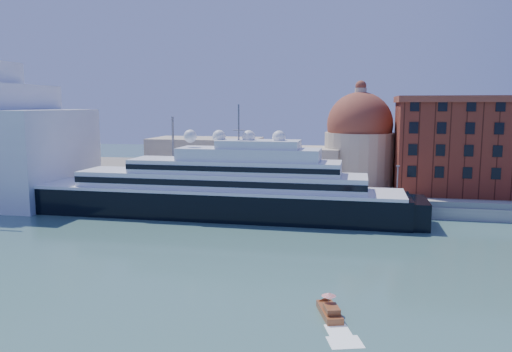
# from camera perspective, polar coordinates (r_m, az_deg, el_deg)

# --- Properties ---
(ground) EXTENTS (400.00, 400.00, 0.00)m
(ground) POSITION_cam_1_polar(r_m,az_deg,el_deg) (81.81, -4.41, -8.32)
(ground) COLOR #3D6966
(ground) RESTS_ON ground
(quay) EXTENTS (180.00, 10.00, 2.50)m
(quay) POSITION_cam_1_polar(r_m,az_deg,el_deg) (113.65, 0.34, -2.98)
(quay) COLOR gray
(quay) RESTS_ON ground
(land) EXTENTS (260.00, 72.00, 2.00)m
(land) POSITION_cam_1_polar(r_m,az_deg,el_deg) (153.54, 3.36, -0.18)
(land) COLOR slate
(land) RESTS_ON ground
(quay_fence) EXTENTS (180.00, 0.10, 1.20)m
(quay_fence) POSITION_cam_1_polar(r_m,az_deg,el_deg) (108.97, -0.12, -2.47)
(quay_fence) COLOR slate
(quay_fence) RESTS_ON quay
(superyacht) EXTENTS (90.88, 12.60, 27.16)m
(superyacht) POSITION_cam_1_polar(r_m,az_deg,el_deg) (105.24, -6.55, -2.02)
(superyacht) COLOR black
(superyacht) RESTS_ON ground
(service_barge) EXTENTS (11.32, 5.81, 2.43)m
(service_barge) POSITION_cam_1_polar(r_m,az_deg,el_deg) (119.34, -21.21, -3.27)
(service_barge) COLOR white
(service_barge) RESTS_ON ground
(water_taxi) EXTENTS (3.36, 5.76, 2.59)m
(water_taxi) POSITION_cam_1_polar(r_m,az_deg,el_deg) (57.52, 8.43, -14.98)
(water_taxi) COLOR brown
(water_taxi) RESTS_ON ground
(warehouse) EXTENTS (43.00, 19.00, 23.25)m
(warehouse) POSITION_cam_1_polar(r_m,az_deg,el_deg) (131.17, 24.95, 3.28)
(warehouse) COLOR maroon
(warehouse) RESTS_ON land
(church) EXTENTS (66.00, 18.00, 25.50)m
(church) POSITION_cam_1_polar(r_m,az_deg,el_deg) (134.53, 5.02, 2.88)
(church) COLOR beige
(church) RESTS_ON land
(lamp_posts) EXTENTS (120.80, 2.40, 18.00)m
(lamp_posts) POSITION_cam_1_polar(r_m,az_deg,el_deg) (113.82, -6.09, 1.37)
(lamp_posts) COLOR slate
(lamp_posts) RESTS_ON quay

